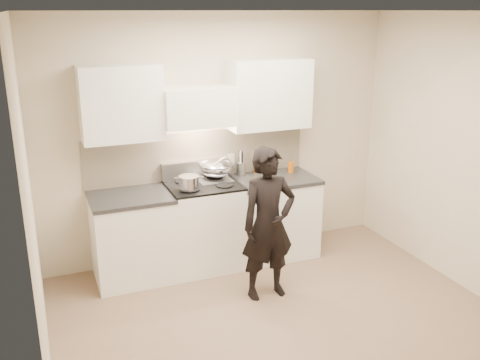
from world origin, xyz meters
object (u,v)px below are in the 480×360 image
(wok, at_px, (217,168))
(utensil_crock, at_px, (241,168))
(stove, at_px, (204,225))
(person, at_px, (268,224))
(counter_right, at_px, (273,216))

(wok, height_order, utensil_crock, wok)
(stove, distance_m, person, 0.97)
(stove, bearing_deg, wok, 34.91)
(counter_right, bearing_deg, wok, 167.54)
(counter_right, relative_size, wok, 2.08)
(counter_right, relative_size, person, 0.61)
(utensil_crock, bearing_deg, counter_right, -35.26)
(counter_right, xyz_separation_m, utensil_crock, (-0.31, 0.22, 0.55))
(wok, bearing_deg, counter_right, -12.46)
(stove, height_order, utensil_crock, utensil_crock)
(utensil_crock, bearing_deg, stove, -156.79)
(counter_right, bearing_deg, stove, -180.00)
(wok, height_order, person, person)
(person, bearing_deg, counter_right, 60.39)
(counter_right, xyz_separation_m, wok, (-0.63, 0.14, 0.60))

